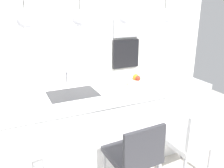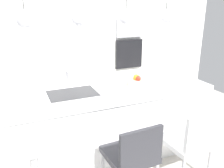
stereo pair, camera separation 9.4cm
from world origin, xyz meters
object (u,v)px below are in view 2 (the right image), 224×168
at_px(oven, 129,54).
at_px(chair_middle, 132,155).
at_px(fruit_bowl, 136,82).
at_px(chair_far, 190,141).
at_px(microwave, 129,28).

height_order(oven, chair_middle, oven).
distance_m(fruit_bowl, oven, 1.74).
bearing_deg(chair_far, microwave, 79.48).
height_order(microwave, chair_far, microwave).
distance_m(fruit_bowl, chair_far, 0.96).
bearing_deg(microwave, chair_far, -100.52).
bearing_deg(microwave, chair_middle, -115.90).
xyz_separation_m(microwave, oven, (0.00, 0.00, -0.50)).
relative_size(chair_middle, chair_far, 0.99).
xyz_separation_m(chair_middle, chair_far, (0.71, -0.00, -0.01)).
height_order(chair_middle, chair_far, chair_far).
xyz_separation_m(fruit_bowl, chair_middle, (-0.45, -0.78, -0.47)).
bearing_deg(fruit_bowl, chair_far, -71.99).
bearing_deg(oven, chair_far, -100.52).
relative_size(fruit_bowl, chair_far, 0.30).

